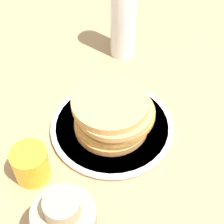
{
  "coord_description": "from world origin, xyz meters",
  "views": [
    {
      "loc": [
        0.24,
        0.43,
        0.62
      ],
      "look_at": [
        -0.02,
        0.01,
        0.05
      ],
      "focal_mm": 60.0,
      "sensor_mm": 36.0,
      "label": 1
    }
  ],
  "objects_px": {
    "pancake_stack": "(113,114)",
    "plate": "(112,127)",
    "juice_glass": "(31,164)",
    "water_bottle_near": "(124,13)"
  },
  "relations": [
    {
      "from": "pancake_stack",
      "to": "water_bottle_near",
      "type": "distance_m",
      "value": 0.26
    },
    {
      "from": "pancake_stack",
      "to": "juice_glass",
      "type": "xyz_separation_m",
      "value": [
        0.19,
        0.01,
        -0.02
      ]
    },
    {
      "from": "pancake_stack",
      "to": "water_bottle_near",
      "type": "height_order",
      "value": "water_bottle_near"
    },
    {
      "from": "plate",
      "to": "pancake_stack",
      "type": "xyz_separation_m",
      "value": [
        0.0,
        0.0,
        0.04
      ]
    },
    {
      "from": "plate",
      "to": "water_bottle_near",
      "type": "bearing_deg",
      "value": -127.52
    },
    {
      "from": "pancake_stack",
      "to": "plate",
      "type": "bearing_deg",
      "value": -91.02
    },
    {
      "from": "pancake_stack",
      "to": "water_bottle_near",
      "type": "xyz_separation_m",
      "value": [
        -0.15,
        -0.2,
        0.07
      ]
    },
    {
      "from": "plate",
      "to": "juice_glass",
      "type": "height_order",
      "value": "juice_glass"
    },
    {
      "from": "juice_glass",
      "to": "pancake_stack",
      "type": "bearing_deg",
      "value": -176.02
    },
    {
      "from": "pancake_stack",
      "to": "juice_glass",
      "type": "relative_size",
      "value": 2.38
    }
  ]
}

